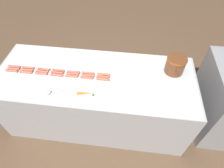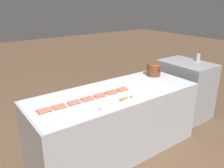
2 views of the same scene
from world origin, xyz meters
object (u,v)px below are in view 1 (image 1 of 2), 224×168
(hot_dog_5, at_px, (88,73))
(carrot, at_px, (86,93))
(hot_dog_15, at_px, (26,72))
(hot_dog_1, at_px, (28,68))
(hot_dog_2, at_px, (44,69))
(hot_dog_11, at_px, (73,74))
(hot_dog_12, at_px, (88,76))
(hot_dog_0, at_px, (14,66))
(hot_dog_7, at_px, (14,69))
(hot_dog_8, at_px, (27,70))
(hot_dog_10, at_px, (57,73))
(hot_dog_19, at_px, (87,78))
(hot_dog_16, at_px, (41,73))
(serving_spoon, at_px, (53,92))
(hot_dog_14, at_px, (12,71))
(hot_dog_17, at_px, (57,75))
(bean_pot, at_px, (176,64))
(hot_dog_20, at_px, (103,79))
(hot_dog_13, at_px, (103,77))
(hot_dog_18, at_px, (72,76))
(hot_dog_9, at_px, (42,71))
(hot_dog_6, at_px, (104,74))
(hot_dog_3, at_px, (58,70))

(hot_dog_5, bearing_deg, carrot, 6.65)
(hot_dog_5, distance_m, hot_dog_15, 0.71)
(hot_dog_1, bearing_deg, hot_dog_2, 88.95)
(hot_dog_5, bearing_deg, hot_dog_11, -78.85)
(hot_dog_12, bearing_deg, carrot, 6.21)
(hot_dog_0, bearing_deg, carrot, 72.52)
(hot_dog_7, bearing_deg, hot_dog_8, 89.75)
(hot_dog_10, xyz_separation_m, hot_dog_19, (0.04, 0.35, 0.00))
(hot_dog_16, height_order, carrot, carrot)
(serving_spoon, bearing_deg, hot_dog_5, 134.74)
(hot_dog_7, bearing_deg, hot_dog_19, 87.63)
(hot_dog_14, xyz_separation_m, serving_spoon, (0.24, 0.56, -0.01))
(carrot, bearing_deg, hot_dog_11, -141.09)
(hot_dog_17, xyz_separation_m, bean_pot, (-0.23, 1.30, 0.10))
(hot_dog_12, bearing_deg, hot_dog_15, -87.20)
(hot_dog_8, xyz_separation_m, hot_dog_20, (0.04, 0.88, 0.00))
(hot_dog_13, relative_size, hot_dog_18, 1.00)
(hot_dog_9, relative_size, hot_dog_16, 1.00)
(hot_dog_18, bearing_deg, hot_dog_9, -94.98)
(hot_dog_12, bearing_deg, hot_dog_6, 103.11)
(hot_dog_16, distance_m, serving_spoon, 0.32)
(hot_dog_0, xyz_separation_m, hot_dog_5, (-0.00, 0.87, 0.00))
(hot_dog_13, bearing_deg, hot_dog_3, -93.75)
(hot_dog_11, bearing_deg, hot_dog_3, -101.09)
(hot_dog_5, height_order, hot_dog_15, same)
(hot_dog_13, bearing_deg, hot_dog_2, -92.52)
(hot_dog_16, bearing_deg, hot_dog_13, 93.03)
(hot_dog_11, height_order, hot_dog_12, same)
(hot_dog_16, bearing_deg, serving_spoon, 42.09)
(hot_dog_9, height_order, serving_spoon, hot_dog_9)
(hot_dog_6, xyz_separation_m, hot_dog_17, (0.07, -0.52, 0.00))
(hot_dog_10, relative_size, hot_dog_17, 1.00)
(hot_dog_11, xyz_separation_m, hot_dog_12, (0.00, 0.18, 0.00))
(hot_dog_10, distance_m, bean_pot, 1.32)
(hot_dog_5, bearing_deg, hot_dog_18, -68.52)
(hot_dog_7, relative_size, hot_dog_13, 1.00)
(hot_dog_9, xyz_separation_m, hot_dog_19, (0.03, 0.52, 0.00))
(hot_dog_19, relative_size, bean_pot, 0.55)
(hot_dog_0, height_order, hot_dog_2, same)
(hot_dog_0, height_order, serving_spoon, hot_dog_0)
(hot_dog_3, relative_size, hot_dog_8, 1.00)
(hot_dog_0, xyz_separation_m, hot_dog_13, (0.03, 1.05, 0.00))
(hot_dog_16, xyz_separation_m, hot_dog_20, (0.00, 0.70, 0.00))
(hot_dog_2, distance_m, carrot, 0.62)
(hot_dog_6, distance_m, hot_dog_8, 0.88)
(hot_dog_14, bearing_deg, carrot, 76.53)
(hot_dog_1, xyz_separation_m, hot_dog_18, (0.07, 0.53, 0.00))
(hot_dog_13, distance_m, hot_dog_18, 0.35)
(hot_dog_14, bearing_deg, hot_dog_0, 179.74)
(hot_dog_0, height_order, hot_dog_16, same)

